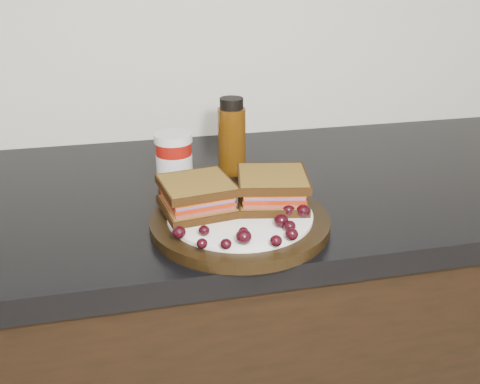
% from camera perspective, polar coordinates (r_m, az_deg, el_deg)
% --- Properties ---
extents(countertop, '(3.98, 0.60, 0.04)m').
position_cam_1_polar(countertop, '(0.99, -16.13, -1.57)').
color(countertop, black).
rests_on(countertop, base_cabinets).
extents(plate, '(0.28, 0.28, 0.02)m').
position_cam_1_polar(plate, '(0.84, 0.00, -3.20)').
color(plate, black).
rests_on(plate, countertop).
extents(sandwich_left, '(0.12, 0.12, 0.05)m').
position_cam_1_polar(sandwich_left, '(0.83, -4.61, -0.42)').
color(sandwich_left, brown).
rests_on(sandwich_left, plate).
extents(sandwich_right, '(0.13, 0.13, 0.05)m').
position_cam_1_polar(sandwich_right, '(0.85, 3.46, 0.30)').
color(sandwich_right, brown).
rests_on(sandwich_right, plate).
extents(grape_0, '(0.02, 0.02, 0.02)m').
position_cam_1_polar(grape_0, '(0.76, -6.52, -4.29)').
color(grape_0, black).
rests_on(grape_0, plate).
extents(grape_1, '(0.02, 0.02, 0.02)m').
position_cam_1_polar(grape_1, '(0.76, -3.85, -4.12)').
color(grape_1, black).
rests_on(grape_1, plate).
extents(grape_2, '(0.02, 0.02, 0.01)m').
position_cam_1_polar(grape_2, '(0.73, -4.07, -5.50)').
color(grape_2, black).
rests_on(grape_2, plate).
extents(grape_3, '(0.02, 0.02, 0.01)m').
position_cam_1_polar(grape_3, '(0.73, -1.51, -5.56)').
color(grape_3, black).
rests_on(grape_3, plate).
extents(grape_4, '(0.02, 0.02, 0.02)m').
position_cam_1_polar(grape_4, '(0.74, 0.40, -4.79)').
color(grape_4, black).
rests_on(grape_4, plate).
extents(grape_5, '(0.01, 0.01, 0.01)m').
position_cam_1_polar(grape_5, '(0.76, 0.36, -4.27)').
color(grape_5, black).
rests_on(grape_5, plate).
extents(grape_6, '(0.02, 0.02, 0.02)m').
position_cam_1_polar(grape_6, '(0.74, 3.86, -5.22)').
color(grape_6, black).
rests_on(grape_6, plate).
extents(grape_7, '(0.02, 0.02, 0.02)m').
position_cam_1_polar(grape_7, '(0.75, 5.53, -4.51)').
color(grape_7, black).
rests_on(grape_7, plate).
extents(grape_8, '(0.02, 0.02, 0.02)m').
position_cam_1_polar(grape_8, '(0.78, 5.31, -3.67)').
color(grape_8, black).
rests_on(grape_8, plate).
extents(grape_9, '(0.02, 0.02, 0.02)m').
position_cam_1_polar(grape_9, '(0.79, 4.42, -3.06)').
color(grape_9, black).
rests_on(grape_9, plate).
extents(grape_10, '(0.02, 0.02, 0.02)m').
position_cam_1_polar(grape_10, '(0.82, 6.75, -1.99)').
color(grape_10, black).
rests_on(grape_10, plate).
extents(grape_11, '(0.02, 0.02, 0.02)m').
position_cam_1_polar(grape_11, '(0.82, 5.18, -1.94)').
color(grape_11, black).
rests_on(grape_11, plate).
extents(grape_12, '(0.02, 0.02, 0.02)m').
position_cam_1_polar(grape_12, '(0.85, 5.71, -1.12)').
color(grape_12, black).
rests_on(grape_12, plate).
extents(grape_13, '(0.02, 0.02, 0.02)m').
position_cam_1_polar(grape_13, '(0.88, 4.96, -0.00)').
color(grape_13, black).
rests_on(grape_13, plate).
extents(grape_14, '(0.02, 0.02, 0.02)m').
position_cam_1_polar(grape_14, '(0.89, 3.66, 0.04)').
color(grape_14, black).
rests_on(grape_14, plate).
extents(grape_15, '(0.02, 0.02, 0.02)m').
position_cam_1_polar(grape_15, '(0.85, -3.02, -0.79)').
color(grape_15, black).
rests_on(grape_15, plate).
extents(grape_16, '(0.02, 0.02, 0.02)m').
position_cam_1_polar(grape_16, '(0.84, -5.39, -1.27)').
color(grape_16, black).
rests_on(grape_16, plate).
extents(grape_17, '(0.02, 0.02, 0.02)m').
position_cam_1_polar(grape_17, '(0.83, -5.07, -1.79)').
color(grape_17, black).
rests_on(grape_17, plate).
extents(grape_18, '(0.02, 0.02, 0.02)m').
position_cam_1_polar(grape_18, '(0.81, -5.94, -2.39)').
color(grape_18, black).
rests_on(grape_18, plate).
extents(grape_19, '(0.02, 0.02, 0.02)m').
position_cam_1_polar(grape_19, '(0.80, -5.96, -2.96)').
color(grape_19, black).
rests_on(grape_19, plate).
extents(grape_20, '(0.02, 0.02, 0.02)m').
position_cam_1_polar(grape_20, '(0.84, -3.37, -1.18)').
color(grape_20, black).
rests_on(grape_20, plate).
extents(grape_21, '(0.02, 0.02, 0.02)m').
position_cam_1_polar(grape_21, '(0.83, -3.40, -1.60)').
color(grape_21, black).
rests_on(grape_21, plate).
extents(grape_22, '(0.01, 0.01, 0.01)m').
position_cam_1_polar(grape_22, '(0.81, -4.61, -2.61)').
color(grape_22, black).
rests_on(grape_22, plate).
extents(condiment_jar, '(0.07, 0.07, 0.10)m').
position_cam_1_polar(condiment_jar, '(0.98, -7.03, 3.39)').
color(condiment_jar, maroon).
rests_on(condiment_jar, countertop).
extents(oil_bottle, '(0.07, 0.07, 0.15)m').
position_cam_1_polar(oil_bottle, '(1.03, -0.89, 5.98)').
color(oil_bottle, '#482807').
rests_on(oil_bottle, countertop).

